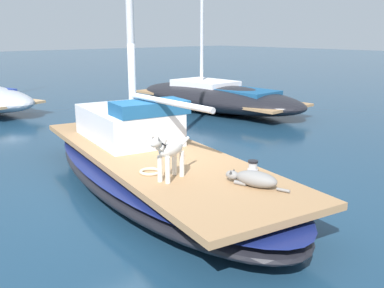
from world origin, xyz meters
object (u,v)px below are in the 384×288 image
(moored_boat_starboard_side, at_px, (216,96))
(sailboat_main, at_px, (155,170))
(dog_grey, at_px, (254,179))
(dog_white, at_px, (169,151))
(coiled_rope, at_px, (150,172))
(deck_winch, at_px, (253,168))

(moored_boat_starboard_side, bearing_deg, sailboat_main, -141.11)
(dog_grey, bearing_deg, moored_boat_starboard_side, 49.34)
(dog_white, distance_m, moored_boat_starboard_side, 9.65)
(sailboat_main, height_order, moored_boat_starboard_side, moored_boat_starboard_side)
(dog_grey, bearing_deg, sailboat_main, 90.37)
(sailboat_main, xyz_separation_m, dog_white, (-0.69, -1.31, 0.75))
(sailboat_main, bearing_deg, dog_white, -117.78)
(moored_boat_starboard_side, bearing_deg, dog_grey, -130.66)
(dog_white, distance_m, dog_grey, 1.24)
(coiled_rope, bearing_deg, moored_boat_starboard_side, 40.33)
(sailboat_main, distance_m, moored_boat_starboard_side, 8.25)
(dog_grey, relative_size, moored_boat_starboard_side, 0.11)
(deck_winch, height_order, moored_boat_starboard_side, moored_boat_starboard_side)
(sailboat_main, relative_size, moored_boat_starboard_side, 0.92)
(sailboat_main, bearing_deg, coiled_rope, -129.26)
(dog_white, distance_m, deck_winch, 1.29)
(dog_grey, height_order, moored_boat_starboard_side, moored_boat_starboard_side)
(dog_grey, height_order, deck_winch, dog_grey)
(sailboat_main, relative_size, coiled_rope, 23.32)
(coiled_rope, relative_size, moored_boat_starboard_side, 0.04)
(dog_grey, bearing_deg, dog_white, 126.14)
(sailboat_main, distance_m, coiled_rope, 1.19)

